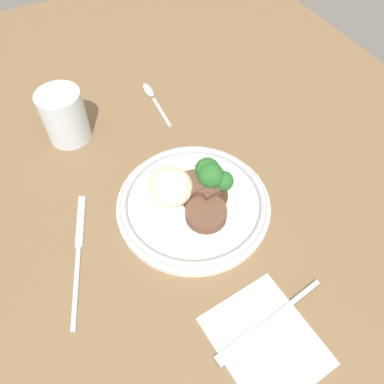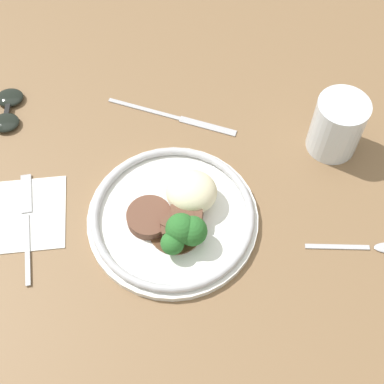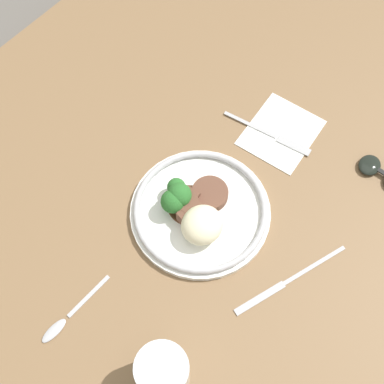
{
  "view_description": "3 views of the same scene",
  "coord_description": "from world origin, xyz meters",
  "views": [
    {
      "loc": [
        -0.34,
        0.13,
        0.56
      ],
      "look_at": [
        -0.03,
        -0.03,
        0.09
      ],
      "focal_mm": 35.0,
      "sensor_mm": 36.0,
      "label": 1
    },
    {
      "loc": [
        -0.01,
        -0.41,
        0.75
      ],
      "look_at": [
        0.0,
        -0.01,
        0.1
      ],
      "focal_mm": 50.0,
      "sensor_mm": 36.0,
      "label": 2
    },
    {
      "loc": [
        0.29,
        0.21,
        0.93
      ],
      "look_at": [
        -0.04,
        -0.06,
        0.09
      ],
      "focal_mm": 50.0,
      "sensor_mm": 36.0,
      "label": 3
    }
  ],
  "objects": [
    {
      "name": "dining_table",
      "position": [
        0.0,
        0.0,
        0.02
      ],
      "size": [
        1.55,
        1.22,
        0.05
      ],
      "color": "brown",
      "rests_on": "ground"
    },
    {
      "name": "napkin",
      "position": [
        -0.26,
        -0.02,
        0.05
      ],
      "size": [
        0.16,
        0.14,
        0.0
      ],
      "color": "white",
      "rests_on": "dining_table"
    },
    {
      "name": "juice_glass",
      "position": [
        0.23,
        0.1,
        0.09
      ],
      "size": [
        0.08,
        0.08,
        0.1
      ],
      "color": "yellow",
      "rests_on": "dining_table"
    },
    {
      "name": "spoon",
      "position": [
        0.27,
        -0.08,
        0.05
      ],
      "size": [
        0.15,
        0.02,
        0.01
      ],
      "rotation": [
        0.0,
        0.0,
        -0.04
      ],
      "color": "#ADADB2",
      "rests_on": "dining_table"
    },
    {
      "name": "sunglasses",
      "position": [
        -0.31,
        0.18,
        0.06
      ],
      "size": [
        0.05,
        0.1,
        0.01
      ],
      "rotation": [
        0.0,
        0.0,
        0.03
      ],
      "color": "black",
      "rests_on": "dining_table"
    },
    {
      "name": "fork",
      "position": [
        -0.25,
        -0.03,
        0.05
      ],
      "size": [
        0.04,
        0.18,
        0.0
      ],
      "rotation": [
        0.0,
        0.0,
        1.73
      ],
      "color": "#ADADB2",
      "rests_on": "napkin"
    },
    {
      "name": "knife",
      "position": [
        -0.02,
        0.16,
        0.05
      ],
      "size": [
        0.22,
        0.08,
        0.0
      ],
      "rotation": [
        0.0,
        0.0,
        -0.34
      ],
      "color": "#ADADB2",
      "rests_on": "dining_table"
    },
    {
      "name": "plate",
      "position": [
        -0.02,
        -0.04,
        0.07
      ],
      "size": [
        0.25,
        0.25,
        0.07
      ],
      "color": "white",
      "rests_on": "dining_table"
    },
    {
      "name": "ground_plane",
      "position": [
        0.0,
        0.0,
        0.0
      ],
      "size": [
        8.0,
        8.0,
        0.0
      ],
      "primitive_type": "plane",
      "color": "#5B5651"
    }
  ]
}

